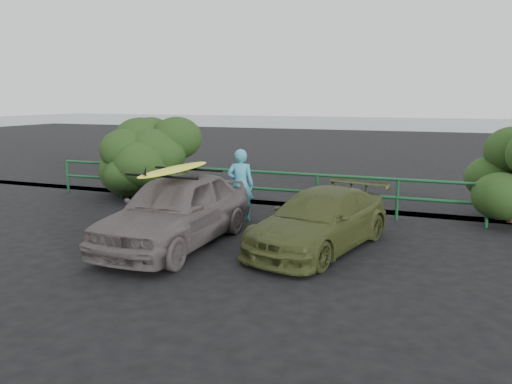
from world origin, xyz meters
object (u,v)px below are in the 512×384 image
(olive_vehicle, at_px, (320,220))
(man, at_px, (241,185))
(sedan, at_px, (176,210))
(surfboard, at_px, (175,169))
(guardrail, at_px, (280,191))

(olive_vehicle, xyz_separation_m, man, (-2.34, 1.55, 0.30))
(sedan, xyz_separation_m, olive_vehicle, (2.75, 0.80, -0.16))
(man, bearing_deg, surfboard, 63.95)
(olive_vehicle, distance_m, surfboard, 3.03)
(guardrail, height_order, olive_vehicle, olive_vehicle)
(olive_vehicle, height_order, man, man)
(sedan, bearing_deg, man, 80.48)
(guardrail, xyz_separation_m, olive_vehicle, (1.80, -2.94, 0.05))
(guardrail, bearing_deg, olive_vehicle, -58.46)
(sedan, height_order, man, man)
(olive_vehicle, relative_size, surfboard, 1.57)
(guardrail, bearing_deg, surfboard, -104.22)
(sedan, relative_size, man, 2.45)
(sedan, distance_m, olive_vehicle, 2.87)
(guardrail, xyz_separation_m, surfboard, (-0.95, -3.74, 1.02))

